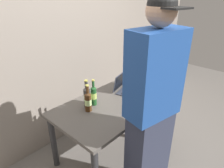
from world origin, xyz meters
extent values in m
plane|color=slate|center=(0.00, 0.00, 0.00)|extent=(8.00, 8.00, 0.00)
cube|color=#56514C|center=(0.00, 0.00, 0.71)|extent=(1.29, 0.82, 0.04)
cylinder|color=#2D2D30|center=(0.59, -0.35, 0.35)|extent=(0.07, 0.07, 0.69)
cylinder|color=#2D2D30|center=(-0.59, 0.35, 0.35)|extent=(0.07, 0.07, 0.69)
cylinder|color=#2D2D30|center=(0.59, 0.35, 0.35)|extent=(0.07, 0.07, 0.69)
cube|color=#383D4C|center=(0.40, 0.05, 0.73)|extent=(0.38, 0.29, 0.01)
cube|color=#232326|center=(0.41, 0.04, 0.74)|extent=(0.31, 0.19, 0.00)
cube|color=#383D4C|center=(0.37, 0.17, 0.85)|extent=(0.34, 0.13, 0.22)
cube|color=black|center=(0.37, 0.17, 0.85)|extent=(0.31, 0.11, 0.20)
cylinder|color=#1E5123|center=(-0.13, 0.14, 0.83)|extent=(0.06, 0.06, 0.21)
cone|color=#1E5123|center=(-0.13, 0.14, 0.95)|extent=(0.06, 0.06, 0.02)
cylinder|color=#1E5123|center=(-0.13, 0.14, 0.99)|extent=(0.03, 0.03, 0.07)
cylinder|color=#BFB74C|center=(-0.13, 0.14, 1.03)|extent=(0.03, 0.03, 0.01)
cylinder|color=#B0C85A|center=(-0.13, 0.14, 0.84)|extent=(0.07, 0.07, 0.07)
cylinder|color=#333333|center=(-0.21, 0.16, 0.84)|extent=(0.07, 0.07, 0.22)
cone|color=#333333|center=(-0.21, 0.16, 0.96)|extent=(0.07, 0.07, 0.03)
cylinder|color=#333333|center=(-0.21, 0.16, 1.01)|extent=(0.03, 0.03, 0.07)
cylinder|color=#BFB74C|center=(-0.21, 0.16, 1.05)|extent=(0.04, 0.04, 0.01)
cylinder|color=#B1C699|center=(-0.21, 0.16, 0.85)|extent=(0.07, 0.07, 0.08)
cylinder|color=#472B14|center=(-0.26, 0.09, 0.83)|extent=(0.07, 0.07, 0.19)
cone|color=#472B14|center=(-0.26, 0.09, 0.94)|extent=(0.07, 0.07, 0.03)
cylinder|color=#472B14|center=(-0.26, 0.09, 0.99)|extent=(0.03, 0.03, 0.08)
cylinder|color=#BFB74C|center=(-0.26, 0.09, 1.03)|extent=(0.04, 0.04, 0.01)
cylinder|color=#C0DE8A|center=(-0.26, 0.09, 0.84)|extent=(0.08, 0.08, 0.07)
cube|color=#2D3347|center=(-0.20, -0.64, 0.49)|extent=(0.41, 0.30, 0.99)
cube|color=#1E4793|center=(-0.20, -0.64, 1.33)|extent=(0.48, 0.32, 0.70)
sphere|color=tan|center=(-0.20, -0.64, 1.80)|extent=(0.21, 0.21, 0.21)
sphere|color=black|center=(-0.20, -0.64, 1.83)|extent=(0.20, 0.20, 0.20)
cube|color=black|center=(-0.22, -0.77, 1.82)|extent=(0.19, 0.15, 0.01)
cube|color=gray|center=(0.00, 0.79, 1.30)|extent=(6.00, 0.10, 2.60)
camera|label=1|loc=(-1.46, -1.36, 1.93)|focal=32.28mm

